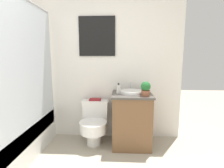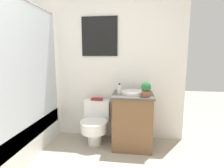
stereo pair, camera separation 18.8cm
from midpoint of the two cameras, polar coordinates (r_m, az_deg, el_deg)
wall_back at (r=2.87m, az=-7.29°, el=7.74°), size 3.20×0.07×2.50m
shower_area at (r=2.72m, az=-27.41°, el=-14.27°), size 0.66×1.44×1.98m
toilet at (r=2.73m, az=-3.42°, el=-12.27°), size 0.41×0.51×0.64m
vanity at (r=2.64m, az=8.74°, el=-11.57°), size 0.58×0.54×0.79m
sink at (r=2.55m, az=8.95°, el=-2.67°), size 0.35×0.38×0.13m
soap_bottle at (r=2.51m, az=4.57°, el=-1.70°), size 0.06×0.06×0.15m
potted_plant at (r=2.38m, az=13.28°, el=-1.62°), size 0.13×0.13×0.20m
book_on_tank at (r=2.76m, az=-2.97°, el=-4.98°), size 0.18×0.12×0.02m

